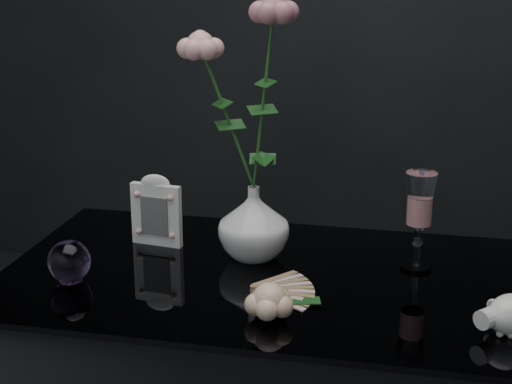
% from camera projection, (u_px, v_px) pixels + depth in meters
% --- Properties ---
extents(vase, '(0.14, 0.14, 0.15)m').
position_uv_depth(vase, '(254.00, 223.00, 1.54)').
color(vase, white).
rests_on(vase, table).
extents(wine_glass, '(0.08, 0.08, 0.19)m').
position_uv_depth(wine_glass, '(419.00, 221.00, 1.48)').
color(wine_glass, white).
rests_on(wine_glass, table).
extents(picture_frame, '(0.12, 0.10, 0.15)m').
position_uv_depth(picture_frame, '(156.00, 210.00, 1.61)').
color(picture_frame, white).
rests_on(picture_frame, table).
extents(paperweight, '(0.10, 0.10, 0.08)m').
position_uv_depth(paperweight, '(69.00, 261.00, 1.44)').
color(paperweight, '#9D70B7').
rests_on(paperweight, table).
extents(paper_fan, '(0.22, 0.17, 0.02)m').
position_uv_depth(paper_fan, '(254.00, 290.00, 1.39)').
color(paper_fan, beige).
rests_on(paper_fan, table).
extents(loose_rose, '(0.18, 0.21, 0.06)m').
position_uv_depth(loose_rose, '(270.00, 301.00, 1.30)').
color(loose_rose, beige).
rests_on(loose_rose, table).
extents(pearl_jar, '(0.33, 0.33, 0.07)m').
position_uv_depth(pearl_jar, '(511.00, 313.00, 1.25)').
color(pearl_jar, white).
rests_on(pearl_jar, table).
extents(roses, '(0.21, 0.10, 0.41)m').
position_uv_depth(roses, '(244.00, 91.00, 1.47)').
color(roses, '#F7A7A0').
rests_on(roses, vase).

